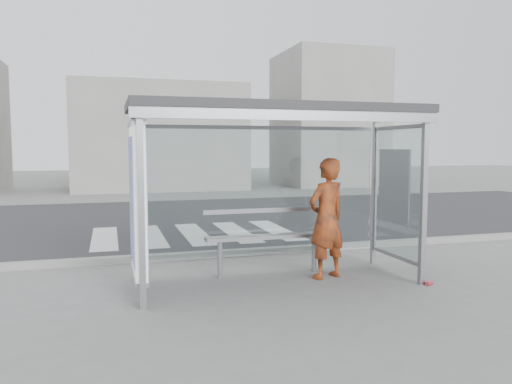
# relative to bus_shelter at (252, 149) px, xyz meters

# --- Properties ---
(ground) EXTENTS (80.00, 80.00, 0.00)m
(ground) POSITION_rel_bus_shelter_xyz_m (0.37, -0.06, -1.98)
(ground) COLOR slate
(ground) RESTS_ON ground
(road) EXTENTS (30.00, 10.00, 0.01)m
(road) POSITION_rel_bus_shelter_xyz_m (0.37, 6.94, -1.98)
(road) COLOR #2B2B2E
(road) RESTS_ON ground
(curb) EXTENTS (30.00, 0.18, 0.12)m
(curb) POSITION_rel_bus_shelter_xyz_m (0.37, 1.89, -1.92)
(curb) COLOR gray
(curb) RESTS_ON ground
(crosswalk) EXTENTS (4.55, 3.00, 0.00)m
(crosswalk) POSITION_rel_bus_shelter_xyz_m (-0.13, 4.44, -1.98)
(crosswalk) COLOR silver
(crosswalk) RESTS_ON ground
(bus_shelter) EXTENTS (4.25, 1.65, 2.62)m
(bus_shelter) POSITION_rel_bus_shelter_xyz_m (0.00, 0.00, 0.00)
(bus_shelter) COLOR gray
(bus_shelter) RESTS_ON ground
(building_center) EXTENTS (8.00, 5.00, 5.00)m
(building_center) POSITION_rel_bus_shelter_xyz_m (0.37, 17.94, 0.52)
(building_center) COLOR gray
(building_center) RESTS_ON ground
(building_right) EXTENTS (5.00, 5.00, 7.00)m
(building_right) POSITION_rel_bus_shelter_xyz_m (9.37, 17.94, 1.52)
(building_right) COLOR gray
(building_right) RESTS_ON ground
(person) EXTENTS (0.78, 0.64, 1.85)m
(person) POSITION_rel_bus_shelter_xyz_m (1.18, -0.02, -1.06)
(person) COLOR #E35415
(person) RESTS_ON ground
(bench) EXTENTS (2.00, 0.33, 1.04)m
(bench) POSITION_rel_bus_shelter_xyz_m (0.38, 0.43, -1.38)
(bench) COLOR gray
(bench) RESTS_ON ground
(soda_can) EXTENTS (0.13, 0.11, 0.06)m
(soda_can) POSITION_rel_bus_shelter_xyz_m (2.45, -0.85, -1.95)
(soda_can) COLOR #EA4458
(soda_can) RESTS_ON ground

